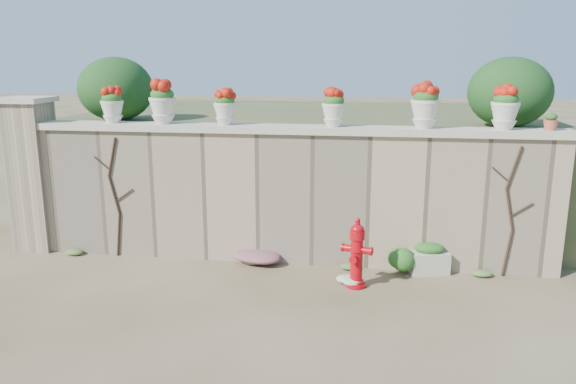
% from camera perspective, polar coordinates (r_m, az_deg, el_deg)
% --- Properties ---
extents(ground, '(80.00, 80.00, 0.00)m').
position_cam_1_polar(ground, '(7.23, -2.30, -11.76)').
color(ground, brown).
rests_on(ground, ground).
extents(stone_wall, '(8.00, 0.40, 2.00)m').
position_cam_1_polar(stone_wall, '(8.57, -0.15, -0.58)').
color(stone_wall, '#9E8869').
rests_on(stone_wall, ground).
extents(wall_cap, '(8.10, 0.52, 0.10)m').
position_cam_1_polar(wall_cap, '(8.38, -0.16, 6.41)').
color(wall_cap, '#BEB6A0').
rests_on(wall_cap, stone_wall).
extents(gate_pillar, '(0.72, 0.72, 2.48)m').
position_cam_1_polar(gate_pillar, '(9.99, -24.42, 1.74)').
color(gate_pillar, '#9E8869').
rests_on(gate_pillar, ground).
extents(raised_fill, '(9.00, 6.00, 2.00)m').
position_cam_1_polar(raised_fill, '(11.67, 2.17, 3.19)').
color(raised_fill, '#384C23').
rests_on(raised_fill, ground).
extents(back_shrub_left, '(1.30, 1.30, 1.10)m').
position_cam_1_polar(back_shrub_left, '(10.42, -17.08, 9.97)').
color(back_shrub_left, '#143814').
rests_on(back_shrub_left, raised_fill).
extents(back_shrub_right, '(1.30, 1.30, 1.10)m').
position_cam_1_polar(back_shrub_right, '(9.68, 21.59, 9.41)').
color(back_shrub_right, '#143814').
rests_on(back_shrub_right, raised_fill).
extents(vine_left, '(0.60, 0.04, 1.91)m').
position_cam_1_polar(vine_left, '(9.14, -17.17, -0.35)').
color(vine_left, black).
rests_on(vine_left, ground).
extents(vine_right, '(0.60, 0.04, 1.91)m').
position_cam_1_polar(vine_right, '(8.51, 21.66, -1.72)').
color(vine_right, black).
rests_on(vine_right, ground).
extents(fire_hydrant, '(0.43, 0.30, 0.98)m').
position_cam_1_polar(fire_hydrant, '(7.74, 7.00, -6.16)').
color(fire_hydrant, '#B5060F').
rests_on(fire_hydrant, ground).
extents(planter_box, '(0.62, 0.45, 0.46)m').
position_cam_1_polar(planter_box, '(8.52, 14.10, -6.61)').
color(planter_box, '#BEB6A0').
rests_on(planter_box, ground).
extents(green_shrub, '(0.55, 0.49, 0.52)m').
position_cam_1_polar(green_shrub, '(8.35, 11.46, -6.55)').
color(green_shrub, '#1E5119').
rests_on(green_shrub, ground).
extents(magenta_clump, '(0.99, 0.66, 0.26)m').
position_cam_1_polar(magenta_clump, '(8.65, -3.34, -6.48)').
color(magenta_clump, '#AE2270').
rests_on(magenta_clump, ground).
extents(white_flowers, '(0.46, 0.37, 0.16)m').
position_cam_1_polar(white_flowers, '(7.92, 6.57, -8.86)').
color(white_flowers, white).
rests_on(white_flowers, ground).
extents(urn_pot_0, '(0.35, 0.35, 0.55)m').
position_cam_1_polar(urn_pot_0, '(9.15, -17.44, 8.41)').
color(urn_pot_0, beige).
rests_on(urn_pot_0, wall_cap).
extents(urn_pot_1, '(0.41, 0.41, 0.64)m').
position_cam_1_polar(urn_pot_1, '(8.82, -12.62, 8.84)').
color(urn_pot_1, beige).
rests_on(urn_pot_1, wall_cap).
extents(urn_pot_2, '(0.34, 0.34, 0.53)m').
position_cam_1_polar(urn_pot_2, '(8.53, -6.42, 8.56)').
color(urn_pot_2, beige).
rests_on(urn_pot_2, wall_cap).
extents(urn_pot_3, '(0.35, 0.35, 0.54)m').
position_cam_1_polar(urn_pot_3, '(8.27, 4.67, 8.50)').
color(urn_pot_3, beige).
rests_on(urn_pot_3, wall_cap).
extents(urn_pot_4, '(0.41, 0.41, 0.65)m').
position_cam_1_polar(urn_pot_4, '(8.28, 13.77, 8.52)').
color(urn_pot_4, beige).
rests_on(urn_pot_4, wall_cap).
extents(urn_pot_5, '(0.39, 0.39, 0.61)m').
position_cam_1_polar(urn_pot_5, '(8.45, 21.20, 7.98)').
color(urn_pot_5, beige).
rests_on(urn_pot_5, wall_cap).
extents(terracotta_pot, '(0.20, 0.20, 0.24)m').
position_cam_1_polar(terracotta_pot, '(8.63, 25.14, 6.42)').
color(terracotta_pot, '#B45137').
rests_on(terracotta_pot, wall_cap).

